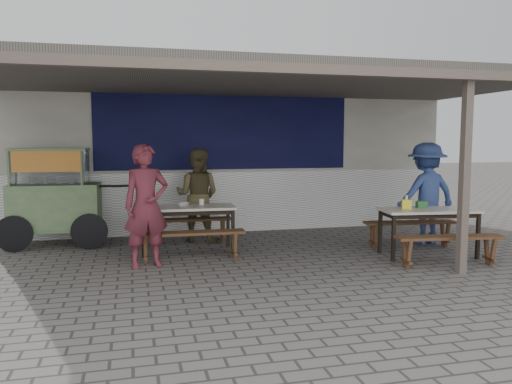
{
  "coord_description": "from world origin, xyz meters",
  "views": [
    {
      "loc": [
        -2.01,
        -6.73,
        1.8
      ],
      "look_at": [
        -0.1,
        0.9,
        1.0
      ],
      "focal_mm": 35.0,
      "sensor_mm": 36.0,
      "label": 1
    }
  ],
  "objects_px": {
    "table_left": "(187,211)",
    "bench_right_street": "(449,243)",
    "bench_left_wall": "(185,225)",
    "condiment_bowl": "(183,204)",
    "bench_left_street": "(191,239)",
    "patron_wall_side": "(197,195)",
    "donation_box": "(422,204)",
    "condiment_jar": "(202,202)",
    "table_right": "(429,214)",
    "vendor_cart": "(54,193)",
    "bench_right_wall": "(410,228)",
    "patron_street_side": "(146,206)",
    "tissue_box": "(406,204)",
    "patron_right_table": "(426,193)"
  },
  "relations": [
    {
      "from": "table_left",
      "to": "bench_right_street",
      "type": "relative_size",
      "value": 0.98
    },
    {
      "from": "bench_left_wall",
      "to": "condiment_bowl",
      "type": "xyz_separation_m",
      "value": [
        -0.08,
        -0.56,
        0.43
      ]
    },
    {
      "from": "table_left",
      "to": "bench_left_street",
      "type": "bearing_deg",
      "value": -90.0
    },
    {
      "from": "patron_wall_side",
      "to": "donation_box",
      "type": "height_order",
      "value": "patron_wall_side"
    },
    {
      "from": "condiment_jar",
      "to": "table_right",
      "type": "bearing_deg",
      "value": -22.4
    },
    {
      "from": "table_left",
      "to": "bench_left_street",
      "type": "height_order",
      "value": "table_left"
    },
    {
      "from": "vendor_cart",
      "to": "bench_right_wall",
      "type": "bearing_deg",
      "value": -12.47
    },
    {
      "from": "condiment_bowl",
      "to": "patron_street_side",
      "type": "bearing_deg",
      "value": -123.83
    },
    {
      "from": "condiment_bowl",
      "to": "patron_wall_side",
      "type": "bearing_deg",
      "value": 66.42
    },
    {
      "from": "bench_left_wall",
      "to": "patron_street_side",
      "type": "height_order",
      "value": "patron_street_side"
    },
    {
      "from": "condiment_jar",
      "to": "condiment_bowl",
      "type": "height_order",
      "value": "condiment_jar"
    },
    {
      "from": "patron_wall_side",
      "to": "tissue_box",
      "type": "distance_m",
      "value": 3.6
    },
    {
      "from": "donation_box",
      "to": "patron_wall_side",
      "type": "bearing_deg",
      "value": 150.21
    },
    {
      "from": "patron_wall_side",
      "to": "donation_box",
      "type": "distance_m",
      "value": 3.83
    },
    {
      "from": "bench_left_street",
      "to": "patron_street_side",
      "type": "relative_size",
      "value": 0.93
    },
    {
      "from": "bench_right_street",
      "to": "patron_right_table",
      "type": "bearing_deg",
      "value": 75.79
    },
    {
      "from": "bench_right_street",
      "to": "patron_wall_side",
      "type": "distance_m",
      "value": 4.28
    },
    {
      "from": "patron_wall_side",
      "to": "table_left",
      "type": "bearing_deg",
      "value": 95.93
    },
    {
      "from": "bench_left_wall",
      "to": "bench_right_street",
      "type": "xyz_separation_m",
      "value": [
        3.51,
        -2.53,
        -0.0
      ]
    },
    {
      "from": "patron_wall_side",
      "to": "tissue_box",
      "type": "bearing_deg",
      "value": 171.44
    },
    {
      "from": "patron_street_side",
      "to": "table_right",
      "type": "bearing_deg",
      "value": -17.95
    },
    {
      "from": "patron_wall_side",
      "to": "vendor_cart",
      "type": "bearing_deg",
      "value": 19.51
    },
    {
      "from": "table_right",
      "to": "bench_right_wall",
      "type": "bearing_deg",
      "value": 90.0
    },
    {
      "from": "patron_wall_side",
      "to": "condiment_jar",
      "type": "height_order",
      "value": "patron_wall_side"
    },
    {
      "from": "vendor_cart",
      "to": "bench_left_wall",
      "type": "bearing_deg",
      "value": -7.2
    },
    {
      "from": "patron_right_table",
      "to": "bench_left_wall",
      "type": "bearing_deg",
      "value": -17.84
    },
    {
      "from": "bench_left_wall",
      "to": "bench_right_street",
      "type": "relative_size",
      "value": 1.03
    },
    {
      "from": "table_right",
      "to": "donation_box",
      "type": "height_order",
      "value": "donation_box"
    },
    {
      "from": "vendor_cart",
      "to": "table_right",
      "type": "bearing_deg",
      "value": -18.55
    },
    {
      "from": "table_right",
      "to": "tissue_box",
      "type": "xyz_separation_m",
      "value": [
        -0.31,
        0.13,
        0.15
      ]
    },
    {
      "from": "bench_left_street",
      "to": "condiment_jar",
      "type": "relative_size",
      "value": 16.81
    },
    {
      "from": "table_left",
      "to": "donation_box",
      "type": "height_order",
      "value": "donation_box"
    },
    {
      "from": "table_right",
      "to": "bench_right_wall",
      "type": "distance_m",
      "value": 0.74
    },
    {
      "from": "patron_wall_side",
      "to": "bench_right_wall",
      "type": "bearing_deg",
      "value": -178.34
    },
    {
      "from": "bench_right_street",
      "to": "bench_left_street",
      "type": "bearing_deg",
      "value": 168.02
    },
    {
      "from": "bench_left_street",
      "to": "bench_right_street",
      "type": "distance_m",
      "value": 3.77
    },
    {
      "from": "tissue_box",
      "to": "bench_left_street",
      "type": "bearing_deg",
      "value": 172.37
    },
    {
      "from": "patron_wall_side",
      "to": "table_right",
      "type": "bearing_deg",
      "value": 172.3
    },
    {
      "from": "bench_left_wall",
      "to": "vendor_cart",
      "type": "height_order",
      "value": "vendor_cart"
    },
    {
      "from": "bench_left_street",
      "to": "bench_right_wall",
      "type": "distance_m",
      "value": 3.73
    },
    {
      "from": "bench_left_wall",
      "to": "condiment_jar",
      "type": "distance_m",
      "value": 0.7
    },
    {
      "from": "patron_street_side",
      "to": "condiment_bowl",
      "type": "distance_m",
      "value": 1.11
    },
    {
      "from": "table_left",
      "to": "tissue_box",
      "type": "relative_size",
      "value": 10.92
    },
    {
      "from": "bench_left_street",
      "to": "condiment_jar",
      "type": "distance_m",
      "value": 0.97
    },
    {
      "from": "bench_left_street",
      "to": "patron_street_side",
      "type": "xyz_separation_m",
      "value": [
        -0.65,
        -0.18,
        0.54
      ]
    },
    {
      "from": "table_left",
      "to": "bench_right_wall",
      "type": "xyz_separation_m",
      "value": [
        3.7,
        -0.57,
        -0.33
      ]
    },
    {
      "from": "bench_right_street",
      "to": "patron_right_table",
      "type": "relative_size",
      "value": 0.89
    },
    {
      "from": "patron_street_side",
      "to": "vendor_cart",
      "type": "bearing_deg",
      "value": 116.0
    },
    {
      "from": "patron_street_side",
      "to": "patron_right_table",
      "type": "height_order",
      "value": "patron_right_table"
    },
    {
      "from": "bench_left_wall",
      "to": "condiment_bowl",
      "type": "relative_size",
      "value": 8.39
    }
  ]
}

